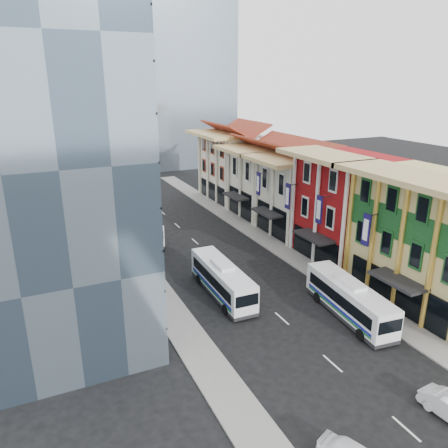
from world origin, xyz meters
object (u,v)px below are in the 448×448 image
bus_left_far (144,225)px  bus_right (349,299)px  shophouse_tan (435,242)px  office_tower (44,142)px  bus_left_near (222,279)px

bus_left_far → bus_right: bearing=-65.7°
shophouse_tan → office_tower: office_tower is taller
shophouse_tan → bus_left_near: 19.73m
shophouse_tan → bus_left_near: (-16.94, 9.18, -4.28)m
bus_left_far → office_tower: bearing=-127.2°
office_tower → bus_left_near: 19.94m
office_tower → bus_left_far: 22.45m
bus_left_far → bus_left_near: bearing=-80.0°
office_tower → bus_left_far: office_tower is taller
bus_left_near → bus_left_far: bus_left_far is taller
shophouse_tan → office_tower: (-31.00, 14.00, 9.00)m
shophouse_tan → office_tower: 35.19m
bus_left_near → bus_left_far: (-2.56, 18.82, 0.03)m
shophouse_tan → bus_left_far: size_ratio=1.29×
bus_left_near → shophouse_tan: bearing=-27.3°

